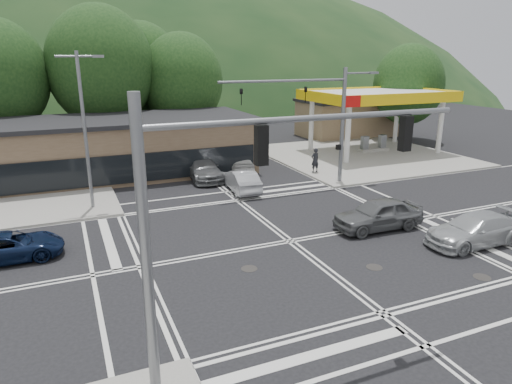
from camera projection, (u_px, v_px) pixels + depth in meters
name	position (u px, v px, depth m)	size (l,w,h in m)	color
ground	(290.00, 241.00, 22.36)	(120.00, 120.00, 0.00)	black
sidewalk_ne	(361.00, 155.00, 41.21)	(16.00, 16.00, 0.15)	gray
gas_station_canopy	(377.00, 98.00, 41.41)	(12.32, 8.34, 5.75)	silver
convenience_store	(346.00, 119.00, 51.38)	(10.00, 6.00, 3.80)	#846B4F
commercial_row	(89.00, 150.00, 33.73)	(24.00, 8.00, 4.00)	brown
hill_north	(105.00, 96.00, 101.59)	(252.00, 126.00, 140.00)	#183618
tree_n_b	(101.00, 67.00, 38.99)	(9.00, 9.00, 12.98)	#382619
tree_n_c	(182.00, 81.00, 42.01)	(7.60, 7.60, 10.87)	#382619
tree_n_e	(141.00, 73.00, 44.21)	(8.40, 8.40, 11.98)	#382619
tree_ne	(408.00, 85.00, 47.36)	(7.20, 7.20, 9.99)	#382619
streetlight_nw	(85.00, 124.00, 25.65)	(2.50, 0.25, 9.00)	slate
signal_mast_ne	(327.00, 112.00, 30.75)	(11.65, 0.30, 8.00)	slate
signal_mast_sw	(217.00, 208.00, 11.26)	(9.14, 0.28, 8.00)	slate
car_blue_west	(9.00, 247.00, 20.15)	(2.09, 4.54, 1.26)	#0C1836
car_grey_center	(378.00, 214.00, 23.75)	(1.92, 4.78, 1.63)	#5A5C5F
car_silver_east	(475.00, 229.00, 21.85)	(2.07, 5.10, 1.48)	#A7AAAE
car_queue_a	(242.00, 180.00, 30.45)	(1.55, 4.43, 1.46)	#AAACB1
car_queue_b	(238.00, 161.00, 35.87)	(1.82, 4.53, 1.54)	silver
car_northbound	(202.00, 169.00, 33.46)	(2.17, 5.33, 1.55)	slate
pedestrian	(315.00, 160.00, 34.74)	(0.68, 0.45, 1.87)	black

